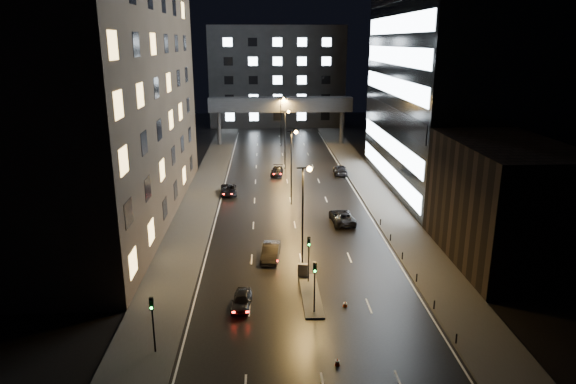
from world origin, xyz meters
name	(u,v)px	position (x,y,z in m)	size (l,w,h in m)	color
ground	(287,181)	(0.00, 40.00, 0.00)	(160.00, 160.00, 0.00)	black
sidewalk_left	(204,191)	(-12.50, 35.00, 0.07)	(5.00, 110.00, 0.15)	#383533
sidewalk_right	(372,188)	(12.50, 35.00, 0.07)	(5.00, 110.00, 0.15)	#383533
building_left	(98,53)	(-22.50, 24.00, 20.00)	(15.00, 48.00, 40.00)	#2D2319
building_right_low	(504,203)	(20.00, 9.00, 6.00)	(10.00, 18.00, 12.00)	black
building_right_glass	(466,32)	(25.00, 36.00, 22.50)	(20.00, 36.00, 45.00)	black
building_far	(277,76)	(0.00, 98.00, 12.50)	(34.00, 14.00, 25.00)	#333335
skybridge	(281,105)	(0.00, 70.00, 8.34)	(30.00, 3.00, 10.00)	#333335
median_island	(311,295)	(0.30, 2.00, 0.07)	(1.60, 8.00, 0.15)	#383533
traffic_signal_near	(309,252)	(0.30, 4.49, 3.09)	(0.28, 0.34, 4.40)	black
traffic_signal_far	(315,279)	(0.30, -1.01, 3.09)	(0.28, 0.34, 4.40)	black
traffic_signal_corner	(152,317)	(-11.50, -6.01, 2.94)	(0.28, 0.34, 4.40)	black
bollard_row	(409,267)	(10.20, 6.50, 0.45)	(0.12, 25.12, 0.90)	black
streetlight_near	(304,204)	(0.16, 8.00, 6.50)	(1.45, 0.50, 10.15)	black
streetlight_mid_a	(293,158)	(0.16, 28.00, 6.50)	(1.45, 0.50, 10.15)	black
streetlight_mid_b	(286,132)	(0.16, 48.00, 6.50)	(1.45, 0.50, 10.15)	black
streetlight_far	(282,115)	(0.16, 68.00, 6.50)	(1.45, 0.50, 10.15)	black
car_away_a	(242,300)	(-5.63, 0.32, 0.65)	(1.52, 3.79, 1.29)	black
car_away_b	(271,252)	(-3.05, 10.02, 0.78)	(1.65, 4.73, 1.56)	black
car_away_c	(229,190)	(-8.76, 33.07, 0.68)	(2.26, 4.90, 1.36)	black
car_away_d	(277,171)	(-1.50, 43.97, 0.67)	(1.88, 4.63, 1.34)	black
car_toward_a	(342,217)	(5.78, 20.46, 0.77)	(2.57, 5.57, 1.55)	black
car_toward_b	(340,170)	(9.00, 43.99, 0.75)	(2.10, 5.18, 1.50)	black
utility_cabinet	(303,270)	(-0.10, 5.70, 0.75)	(0.91, 0.48, 1.21)	#525355
cone_a	(345,304)	(3.00, 0.02, 0.24)	(0.41, 0.41, 0.47)	#FD480D
cone_b	(337,362)	(1.22, -8.00, 0.26)	(0.36, 0.36, 0.52)	red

